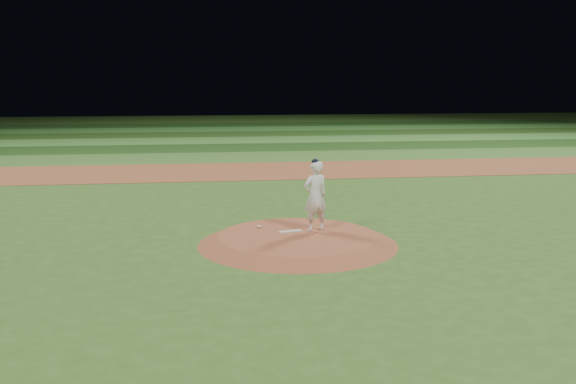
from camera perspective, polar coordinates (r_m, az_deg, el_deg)
The scene contains 12 objects.
ground at distance 17.73m, azimuth 0.86°, elevation -4.64°, with size 120.00×120.00×0.00m, color #31591D.
infield_dirt_band at distance 31.38m, azimuth -2.92°, elevation 1.90°, with size 70.00×6.00×0.02m, color brown.
outfield_stripe_0 at distance 36.81m, azimuth -3.64°, elevation 3.12°, with size 70.00×5.00×0.02m, color #366625.
outfield_stripe_1 at distance 41.77m, azimuth -4.13°, elevation 3.96°, with size 70.00×5.00×0.02m, color #1B4014.
outfield_stripe_2 at distance 46.74m, azimuth -4.51°, elevation 4.62°, with size 70.00×5.00×0.02m, color #3A7D2D.
outfield_stripe_3 at distance 51.71m, azimuth -4.82°, elevation 5.16°, with size 70.00×5.00×0.02m, color #214616.
outfield_stripe_4 at distance 56.68m, azimuth -5.08°, elevation 5.60°, with size 70.00×5.00×0.02m, color #33742A.
outfield_stripe_5 at distance 61.66m, azimuth -5.30°, elevation 5.96°, with size 70.00×5.00×0.02m, color #1A4315.
pitchers_mound at distance 17.70m, azimuth 0.87°, elevation -4.25°, with size 5.50×5.50×0.25m, color brown.
pitching_rubber at distance 18.02m, azimuth 0.22°, elevation -3.52°, with size 0.68×0.17×0.03m, color silver.
rosin_bag at distance 18.55m, azimuth -2.60°, elevation -3.08°, with size 0.13×0.13×0.07m, color silver.
pitcher_on_mound at distance 17.99m, azimuth 2.44°, elevation -0.33°, with size 0.85×0.70×2.05m.
Camera 1 is at (-2.55, -16.94, 4.55)m, focal length 40.00 mm.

